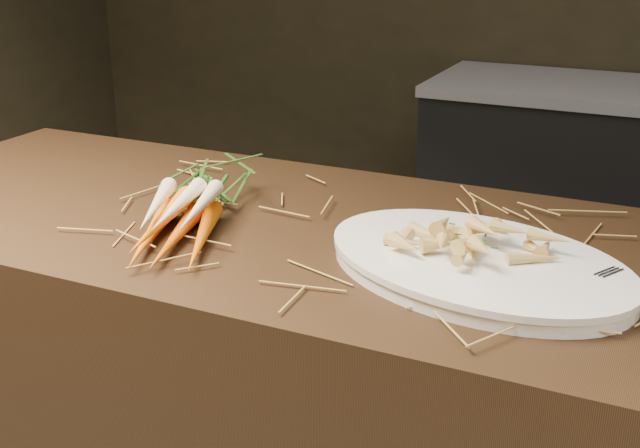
{
  "coord_description": "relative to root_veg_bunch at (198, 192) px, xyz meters",
  "views": [
    {
      "loc": [
        0.3,
        -0.87,
        1.4
      ],
      "look_at": [
        -0.2,
        0.18,
        0.96
      ],
      "focal_mm": 45.0,
      "sensor_mm": 36.0,
      "label": 1
    }
  ],
  "objects": [
    {
      "name": "serving_fork",
      "position": [
        0.68,
        -0.11,
        -0.02
      ],
      "size": [
        0.1,
        0.17,
        0.0
      ],
      "primitive_type": "cube",
      "rotation": [
        0.0,
        0.0,
        -0.51
      ],
      "color": "silver",
      "rests_on": "serving_platter"
    },
    {
      "name": "serving_platter",
      "position": [
        0.52,
        -0.04,
        -0.03
      ],
      "size": [
        0.56,
        0.45,
        0.03
      ],
      "primitive_type": null,
      "rotation": [
        0.0,
        0.0,
        -0.3
      ],
      "color": "white",
      "rests_on": "main_counter"
    },
    {
      "name": "roasted_veg_heap",
      "position": [
        0.52,
        -0.04,
        0.01
      ],
      "size": [
        0.28,
        0.23,
        0.05
      ],
      "primitive_type": null,
      "rotation": [
        0.0,
        0.0,
        -0.3
      ],
      "color": "#B49245",
      "rests_on": "serving_platter"
    },
    {
      "name": "straw_bedding",
      "position": [
        0.48,
        0.03,
        -0.04
      ],
      "size": [
        1.4,
        0.6,
        0.02
      ],
      "primitive_type": null,
      "color": "#B0823A",
      "rests_on": "main_counter"
    },
    {
      "name": "root_veg_bunch",
      "position": [
        0.0,
        0.0,
        0.0
      ],
      "size": [
        0.3,
        0.51,
        0.09
      ],
      "rotation": [
        0.0,
        0.0,
        0.32
      ],
      "color": "#F25E00",
      "rests_on": "main_counter"
    }
  ]
}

